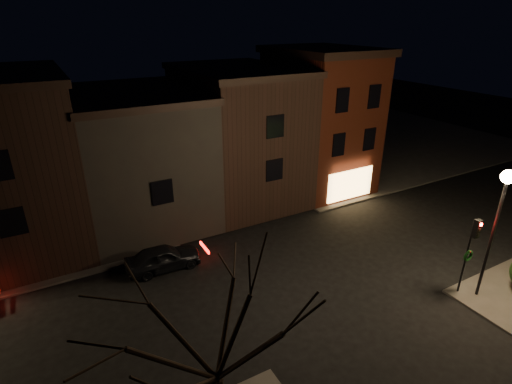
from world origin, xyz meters
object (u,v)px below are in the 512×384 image
bare_tree_left (214,318)px  street_lamp_near (502,200)px  traffic_signal (471,245)px  parked_car_a (163,258)px

bare_tree_left → street_lamp_near: bearing=4.0°
street_lamp_near → bare_tree_left: (-14.20, -1.00, 0.25)m
traffic_signal → parked_car_a: (-12.10, 9.25, -2.13)m
bare_tree_left → traffic_signal: bearing=6.3°
bare_tree_left → parked_car_a: bare_tree_left is taller
bare_tree_left → parked_car_a: 11.85m
traffic_signal → bare_tree_left: bare_tree_left is taller
street_lamp_near → parked_car_a: (-12.70, 9.75, -4.50)m
street_lamp_near → bare_tree_left: bearing=-176.0°
parked_car_a → bare_tree_left: bearing=174.0°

